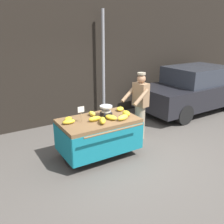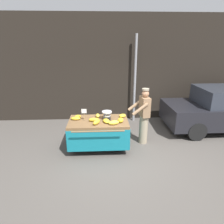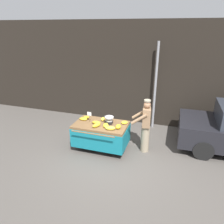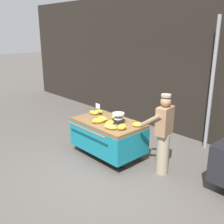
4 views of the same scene
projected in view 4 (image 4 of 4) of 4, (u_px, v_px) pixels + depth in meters
ground_plane at (113, 170)px, 5.73m from camera, size 60.00×60.00×0.00m
back_wall at (193, 66)px, 7.04m from camera, size 16.00×0.24×3.96m
street_pole at (212, 86)px, 6.37m from camera, size 0.09×0.09×3.25m
banana_cart at (108, 131)px, 6.21m from camera, size 1.68×1.20×0.89m
weighing_scale at (118, 118)px, 5.99m from camera, size 0.28×0.28×0.24m
price_sign at (98, 107)px, 6.35m from camera, size 0.14×0.01×0.34m
banana_bunch_0 at (103, 118)px, 6.17m from camera, size 0.28×0.12×0.11m
banana_bunch_1 at (115, 116)px, 6.30m from camera, size 0.14×0.22×0.11m
banana_bunch_2 at (110, 127)px, 5.62m from camera, size 0.32×0.20×0.11m
banana_bunch_3 at (98, 112)px, 6.68m from camera, size 0.25×0.26×0.09m
banana_bunch_4 at (93, 113)px, 6.63m from camera, size 0.27×0.16×0.09m
banana_bunch_5 at (137, 125)px, 5.78m from camera, size 0.27×0.26×0.09m
banana_bunch_6 at (98, 121)px, 5.98m from camera, size 0.25×0.31×0.12m
banana_bunch_7 at (110, 123)px, 5.87m from camera, size 0.24×0.32×0.09m
banana_bunch_8 at (122, 127)px, 5.59m from camera, size 0.16×0.22×0.13m
vendor_person at (163, 134)px, 5.40m from camera, size 0.63×0.58×1.71m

